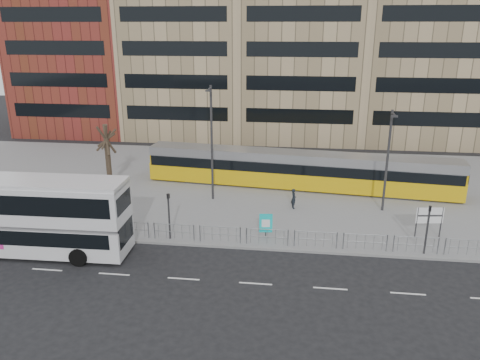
# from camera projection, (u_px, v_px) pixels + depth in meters

# --- Properties ---
(ground) EXTENTS (120.00, 120.00, 0.00)m
(ground) POSITION_uv_depth(u_px,v_px,m) (230.00, 248.00, 29.35)
(ground) COLOR black
(ground) RESTS_ON ground
(plaza) EXTENTS (64.00, 24.00, 0.15)m
(plaza) POSITION_uv_depth(u_px,v_px,m) (250.00, 185.00, 40.61)
(plaza) COLOR gray
(plaza) RESTS_ON ground
(kerb) EXTENTS (64.00, 0.25, 0.17)m
(kerb) POSITION_uv_depth(u_px,v_px,m) (230.00, 247.00, 29.37)
(kerb) COLOR gray
(kerb) RESTS_ON ground
(building_row) EXTENTS (70.40, 18.40, 31.20)m
(building_row) POSITION_uv_depth(u_px,v_px,m) (282.00, 28.00, 57.32)
(building_row) COLOR maroon
(building_row) RESTS_ON ground
(pedestrian_barrier) EXTENTS (32.07, 0.07, 1.10)m
(pedestrian_barrier) POSITION_uv_depth(u_px,v_px,m) (262.00, 232.00, 29.27)
(pedestrian_barrier) COLOR gray
(pedestrian_barrier) RESTS_ON plaza
(road_markings) EXTENTS (62.00, 0.12, 0.01)m
(road_markings) POSITION_uv_depth(u_px,v_px,m) (237.00, 282.00, 25.46)
(road_markings) COLOR white
(road_markings) RESTS_ON ground
(double_decker_bus) EXTENTS (11.90, 3.24, 4.74)m
(double_decker_bus) POSITION_uv_depth(u_px,v_px,m) (30.00, 214.00, 28.06)
(double_decker_bus) COLOR silver
(double_decker_bus) RESTS_ON ground
(tram) EXTENTS (26.11, 5.13, 3.06)m
(tram) POSITION_uv_depth(u_px,v_px,m) (299.00, 170.00, 39.39)
(tram) COLOR gold
(tram) RESTS_ON plaza
(station_sign) EXTENTS (1.78, 0.32, 2.05)m
(station_sign) POSITION_uv_depth(u_px,v_px,m) (430.00, 217.00, 30.11)
(station_sign) COLOR #2D2D30
(station_sign) RESTS_ON plaza
(ad_panel) EXTENTS (0.85, 0.15, 1.60)m
(ad_panel) POSITION_uv_depth(u_px,v_px,m) (266.00, 223.00, 30.31)
(ad_panel) COLOR #2D2D30
(ad_panel) RESTS_ON plaza
(pedestrian) EXTENTS (0.50, 0.64, 1.55)m
(pedestrian) POSITION_uv_depth(u_px,v_px,m) (294.00, 199.00, 35.10)
(pedestrian) COLOR black
(pedestrian) RESTS_ON plaza
(traffic_light_west) EXTENTS (0.23, 0.25, 3.10)m
(traffic_light_west) POSITION_uv_depth(u_px,v_px,m) (169.00, 210.00, 29.71)
(traffic_light_west) COLOR #2D2D30
(traffic_light_west) RESTS_ON plaza
(traffic_light_east) EXTENTS (0.20, 0.23, 3.10)m
(traffic_light_east) POSITION_uv_depth(u_px,v_px,m) (428.00, 224.00, 27.73)
(traffic_light_east) COLOR #2D2D30
(traffic_light_east) RESTS_ON plaza
(lamp_post_west) EXTENTS (0.45, 1.04, 8.95)m
(lamp_post_west) POSITION_uv_depth(u_px,v_px,m) (212.00, 140.00, 35.64)
(lamp_post_west) COLOR #2D2D30
(lamp_post_west) RESTS_ON plaza
(lamp_post_east) EXTENTS (0.45, 1.04, 7.54)m
(lamp_post_east) POSITION_uv_depth(u_px,v_px,m) (388.00, 157.00, 33.61)
(lamp_post_east) COLOR #2D2D30
(lamp_post_east) RESTS_ON plaza
(bare_tree) EXTENTS (4.53, 4.53, 7.72)m
(bare_tree) POSITION_uv_depth(u_px,v_px,m) (105.00, 122.00, 38.14)
(bare_tree) COLOR #2E241A
(bare_tree) RESTS_ON plaza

